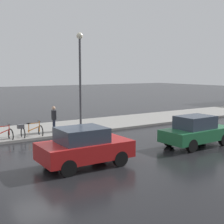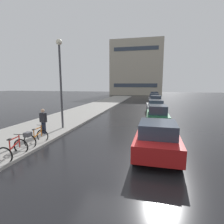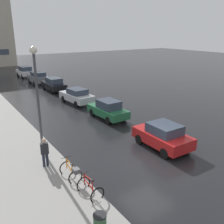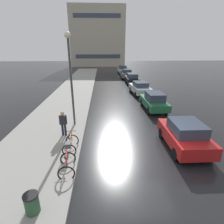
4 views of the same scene
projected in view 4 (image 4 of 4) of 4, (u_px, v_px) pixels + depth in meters
The scene contains 14 objects.
ground_plane at pixel (150, 160), 8.80m from camera, with size 140.00×140.00×0.00m, color black.
sidewalk_kerb at pixel (67, 102), 17.82m from camera, with size 4.80×60.00×0.14m, color gray.
bicycle_nearest at pixel (67, 165), 7.79m from camera, with size 0.85×1.19×0.99m.
bicycle_second at pixel (70, 145), 9.25m from camera, with size 0.75×1.37×1.02m.
car_red at pixel (185, 135), 9.64m from camera, with size 1.98×3.76×1.60m.
car_green at pixel (154, 101), 15.74m from camera, with size 1.79×4.03×1.59m.
car_silver at pixel (140, 88), 20.99m from camera, with size 2.13×4.27×1.52m.
car_black at pixel (132, 79), 27.05m from camera, with size 1.80×4.16×1.62m.
car_grey at pixel (126, 73), 32.19m from camera, with size 1.98×4.03×1.62m.
car_white at pixel (123, 69), 38.33m from camera, with size 1.91×4.14×1.65m.
pedestrian at pixel (63, 123), 10.73m from camera, with size 0.44×0.32×1.72m.
streetlamp at pixel (70, 68), 11.22m from camera, with size 0.41×0.41×6.25m.
trash_bin at pixel (32, 205), 5.78m from camera, with size 0.49×0.49×0.87m.
building_facade_main at pixel (98, 38), 53.66m from camera, with size 15.65×10.88×16.36m.
Camera 4 is at (-2.35, -7.29, 5.33)m, focal length 28.00 mm.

